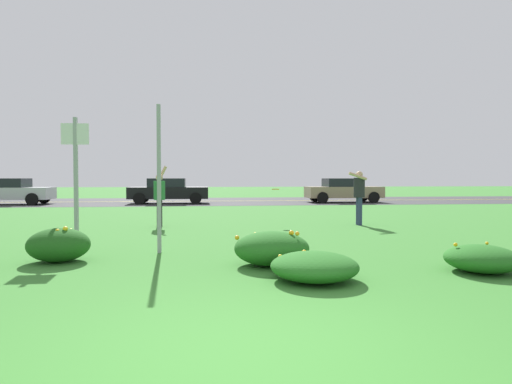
{
  "coord_description": "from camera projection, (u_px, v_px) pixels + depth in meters",
  "views": [
    {
      "loc": [
        -0.3,
        -3.39,
        1.44
      ],
      "look_at": [
        1.07,
        8.08,
        1.09
      ],
      "focal_mm": 30.81,
      "sensor_mm": 36.0,
      "label": 1
    }
  ],
  "objects": [
    {
      "name": "daylily_clump_front_right",
      "position": [
        272.0,
        248.0,
        7.28
      ],
      "size": [
        1.25,
        1.13,
        0.59
      ],
      "color": "#23661E",
      "rests_on": "ground"
    },
    {
      "name": "sign_post_near_path",
      "position": [
        76.0,
        169.0,
        9.21
      ],
      "size": [
        0.56,
        0.1,
        2.73
      ],
      "color": "#93969B",
      "rests_on": "ground"
    },
    {
      "name": "person_catcher_dark_shirt",
      "position": [
        359.0,
        193.0,
        13.58
      ],
      "size": [
        0.58,
        0.5,
        1.67
      ],
      "color": "#232328",
      "rests_on": "ground"
    },
    {
      "name": "ground_plane",
      "position": [
        212.0,
        219.0,
        15.66
      ],
      "size": [
        120.0,
        120.0,
        0.0
      ],
      "primitive_type": "plane",
      "color": "#387A2D"
    },
    {
      "name": "highway_strip",
      "position": [
        208.0,
        201.0,
        27.87
      ],
      "size": [
        120.0,
        9.96,
        0.01
      ],
      "primitive_type": "cube",
      "color": "#38383A",
      "rests_on": "ground"
    },
    {
      "name": "car_black_center_right",
      "position": [
        168.0,
        191.0,
        25.35
      ],
      "size": [
        4.5,
        2.0,
        1.45
      ],
      "color": "black",
      "rests_on": "ground"
    },
    {
      "name": "daylily_clump_mid_left",
      "position": [
        482.0,
        259.0,
        6.77
      ],
      "size": [
        1.1,
        1.11,
        0.45
      ],
      "color": "#23661E",
      "rests_on": "ground"
    },
    {
      "name": "frisbee_orange",
      "position": [
        275.0,
        189.0,
        13.52
      ],
      "size": [
        0.24,
        0.24,
        0.03
      ],
      "color": "orange"
    },
    {
      "name": "car_tan_rightmost",
      "position": [
        343.0,
        190.0,
        26.59
      ],
      "size": [
        4.5,
        2.0,
        1.45
      ],
      "color": "#937F60",
      "rests_on": "ground"
    },
    {
      "name": "sign_post_by_roadside",
      "position": [
        159.0,
        179.0,
        8.49
      ],
      "size": [
        0.07,
        0.1,
        2.87
      ],
      "color": "#93969B",
      "rests_on": "ground"
    },
    {
      "name": "daylily_clump_front_center",
      "position": [
        59.0,
        245.0,
        7.6
      ],
      "size": [
        1.05,
        0.95,
        0.63
      ],
      "color": "#1E5619",
      "rests_on": "ground"
    },
    {
      "name": "daylily_clump_near_camera",
      "position": [
        314.0,
        266.0,
        6.2
      ],
      "size": [
        1.25,
        1.27,
        0.4
      ],
      "color": "#23661E",
      "rests_on": "ground"
    },
    {
      "name": "person_thrower_green_shirt",
      "position": [
        159.0,
        195.0,
        13.14
      ],
      "size": [
        0.39,
        0.49,
        1.83
      ],
      "color": "#287038",
      "rests_on": "ground"
    },
    {
      "name": "highway_center_stripe",
      "position": [
        208.0,
        201.0,
        27.87
      ],
      "size": [
        120.0,
        0.16,
        0.0
      ],
      "primitive_type": "cube",
      "color": "yellow",
      "rests_on": "ground"
    },
    {
      "name": "car_silver_center_left",
      "position": [
        8.0,
        191.0,
        24.32
      ],
      "size": [
        4.5,
        2.0,
        1.45
      ],
      "color": "#B7BABF",
      "rests_on": "ground"
    }
  ]
}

